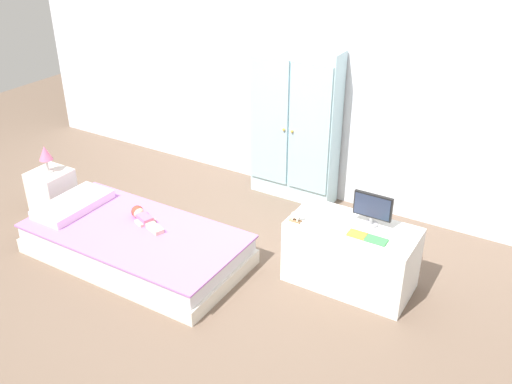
{
  "coord_description": "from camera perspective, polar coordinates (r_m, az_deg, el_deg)",
  "views": [
    {
      "loc": [
        1.99,
        -2.74,
        2.51
      ],
      "look_at": [
        0.09,
        0.41,
        0.55
      ],
      "focal_mm": 39.97,
      "sensor_mm": 36.0,
      "label": 1
    }
  ],
  "objects": [
    {
      "name": "nightstand",
      "position": [
        5.24,
        -19.7,
        0.03
      ],
      "size": [
        0.31,
        0.31,
        0.38
      ],
      "primitive_type": "cube",
      "color": "silver",
      "rests_on": "ground_plane"
    },
    {
      "name": "ground_plane",
      "position": [
        4.22,
        -3.91,
        -8.64
      ],
      "size": [
        10.0,
        10.0,
        0.02
      ],
      "primitive_type": "cube",
      "color": "brown"
    },
    {
      "name": "pillow",
      "position": [
        4.78,
        -17.83,
        -1.19
      ],
      "size": [
        0.32,
        0.61,
        0.07
      ],
      "primitive_type": "cube",
      "color": "silver",
      "rests_on": "bed"
    },
    {
      "name": "book_green",
      "position": [
        3.81,
        11.94,
        -4.74
      ],
      "size": [
        0.14,
        0.09,
        0.01
      ],
      "primitive_type": "cube",
      "color": "#429E51",
      "rests_on": "tv_stand"
    },
    {
      "name": "tv_monitor",
      "position": [
        3.91,
        11.59,
        -1.53
      ],
      "size": [
        0.27,
        0.1,
        0.23
      ],
      "color": "#99999E",
      "rests_on": "tv_stand"
    },
    {
      "name": "tv_stand",
      "position": [
        4.07,
        9.47,
        -6.25
      ],
      "size": [
        0.88,
        0.44,
        0.48
      ],
      "primitive_type": "cube",
      "color": "silver",
      "rests_on": "ground_plane"
    },
    {
      "name": "rocking_horse_toy",
      "position": [
        3.92,
        4.06,
        -2.41
      ],
      "size": [
        0.08,
        0.04,
        0.1
      ],
      "color": "#8E6642",
      "rests_on": "tv_stand"
    },
    {
      "name": "bed",
      "position": [
        4.45,
        -11.91,
        -5.1
      ],
      "size": [
        1.68,
        0.85,
        0.25
      ],
      "color": "silver",
      "rests_on": "ground_plane"
    },
    {
      "name": "doll",
      "position": [
        4.47,
        -11.33,
        -2.4
      ],
      "size": [
        0.38,
        0.2,
        0.1
      ],
      "color": "#D6668E",
      "rests_on": "bed"
    },
    {
      "name": "table_lamp",
      "position": [
        5.09,
        -20.34,
        3.57
      ],
      "size": [
        0.11,
        0.11,
        0.24
      ],
      "color": "#B7B2AD",
      "rests_on": "nightstand"
    },
    {
      "name": "back_wall",
      "position": [
        4.89,
        6.39,
        14.21
      ],
      "size": [
        6.4,
        0.05,
        2.7
      ],
      "primitive_type": "cube",
      "color": "silver",
      "rests_on": "ground_plane"
    },
    {
      "name": "wardrobe",
      "position": [
        5.0,
        3.92,
        6.66
      ],
      "size": [
        0.78,
        0.26,
        1.37
      ],
      "color": "silver",
      "rests_on": "ground_plane"
    },
    {
      "name": "book_orange",
      "position": [
        3.84,
        10.08,
        -4.2
      ],
      "size": [
        0.12,
        0.08,
        0.02
      ],
      "primitive_type": "cube",
      "color": "orange",
      "rests_on": "tv_stand"
    }
  ]
}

